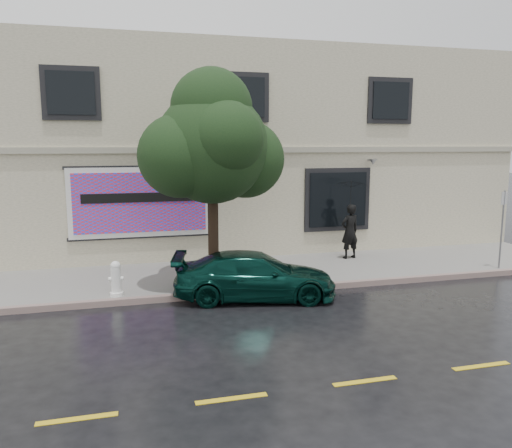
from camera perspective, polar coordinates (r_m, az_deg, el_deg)
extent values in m
plane|color=black|center=(11.60, 4.39, -9.95)|extent=(90.00, 90.00, 0.00)
cube|color=gray|center=(14.55, 0.20, -5.63)|extent=(20.00, 3.50, 0.15)
cube|color=slate|center=(12.93, 2.21, -7.54)|extent=(20.00, 0.18, 0.16)
cube|color=gold|center=(8.62, 12.34, -17.14)|extent=(19.00, 0.12, 0.01)
cube|color=beige|center=(19.68, -4.14, 8.31)|extent=(20.00, 8.00, 7.00)
cube|color=#9E9984|center=(15.73, -1.41, 8.47)|extent=(20.00, 0.12, 0.18)
cube|color=black|center=(16.86, 9.27, 2.78)|extent=(2.30, 0.10, 2.10)
cube|color=black|center=(16.80, 9.35, 2.76)|extent=(2.00, 0.05, 1.80)
cube|color=black|center=(15.37, -20.41, 13.87)|extent=(1.30, 0.05, 1.20)
cube|color=black|center=(15.73, -1.38, 14.31)|extent=(1.30, 0.05, 1.20)
cube|color=black|center=(17.57, 15.16, 13.46)|extent=(1.30, 0.05, 1.20)
cube|color=white|center=(15.38, -13.05, 2.43)|extent=(4.20, 0.06, 2.10)
cube|color=#D72F4B|center=(15.34, -13.05, 2.42)|extent=(3.90, 0.04, 1.80)
cube|color=black|center=(15.57, -12.92, -1.40)|extent=(4.30, 0.10, 0.10)
cube|color=black|center=(15.33, -13.20, 6.34)|extent=(4.30, 0.10, 0.10)
cube|color=black|center=(15.30, -13.06, 2.96)|extent=(3.40, 0.02, 0.28)
imported|color=black|center=(12.36, -0.14, -5.92)|extent=(4.24, 2.52, 1.15)
imported|color=black|center=(16.19, 10.67, -0.83)|extent=(0.71, 0.54, 1.74)
imported|color=black|center=(16.02, 10.80, 3.68)|extent=(1.41, 1.41, 0.82)
cylinder|color=#2E2214|center=(12.95, -4.90, -1.49)|extent=(0.27, 0.27, 2.51)
sphere|color=black|center=(12.73, -5.05, 8.73)|extent=(2.85, 2.85, 2.85)
cylinder|color=white|center=(12.68, -15.63, -7.68)|extent=(0.33, 0.33, 0.09)
cylinder|color=white|center=(12.58, -15.70, -6.17)|extent=(0.24, 0.24, 0.60)
sphere|color=white|center=(12.50, -15.77, -4.65)|extent=(0.24, 0.24, 0.24)
cylinder|color=white|center=(12.57, -15.70, -6.05)|extent=(0.35, 0.11, 0.11)
cylinder|color=gray|center=(16.23, 26.27, -0.60)|extent=(0.05, 0.05, 2.31)
cube|color=silver|center=(16.11, 26.50, 2.67)|extent=(0.27, 0.12, 0.37)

